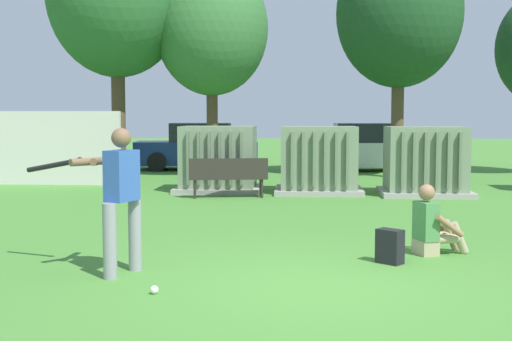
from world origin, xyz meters
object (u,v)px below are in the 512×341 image
at_px(transformer_west, 219,160).
at_px(park_bench, 228,175).
at_px(transformer_mid_east, 425,162).
at_px(backpack, 390,247).
at_px(transformer_mid_west, 319,161).
at_px(seated_spectator, 433,227).
at_px(parked_car_leftmost, 198,148).
at_px(parked_car_left_of_center, 363,149).
at_px(batter, 118,193).
at_px(sports_ball, 154,290).

xyz_separation_m(transformer_west, park_bench, (0.39, -1.30, -0.25)).
distance_m(transformer_mid_east, backpack, 7.72).
bearing_deg(transformer_west, backpack, -67.89).
bearing_deg(transformer_mid_west, seated_spectator, -79.01).
xyz_separation_m(park_bench, parked_car_leftmost, (-1.98, 8.02, 0.22)).
height_order(transformer_west, parked_car_left_of_center, same).
bearing_deg(batter, transformer_west, 89.44).
bearing_deg(seated_spectator, park_bench, 120.07).
height_order(transformer_mid_west, sports_ball, transformer_mid_west).
bearing_deg(seated_spectator, transformer_mid_west, 100.99).
bearing_deg(backpack, batter, -166.23).
height_order(transformer_west, backpack, transformer_west).
distance_m(batter, parked_car_left_of_center, 15.79).
bearing_deg(transformer_mid_east, backpack, -103.19).
xyz_separation_m(transformer_mid_west, transformer_mid_east, (2.50, -0.25, 0.00)).
xyz_separation_m(batter, backpack, (3.30, 0.81, -0.76)).
bearing_deg(backpack, sports_ball, -148.06).
xyz_separation_m(transformer_mid_west, backpack, (0.74, -7.74, -0.57)).
height_order(batter, seated_spectator, batter).
relative_size(sports_ball, seated_spectator, 0.09).
relative_size(batter, sports_ball, 19.33).
bearing_deg(sports_ball, parked_car_left_of_center, 77.43).
xyz_separation_m(backpack, parked_car_leftmost, (-4.81, 14.63, 0.54)).
relative_size(park_bench, backpack, 4.19).
bearing_deg(parked_car_leftmost, parked_car_left_of_center, -2.14).
bearing_deg(sports_ball, park_bench, 90.98).
xyz_separation_m(transformer_west, transformer_mid_west, (2.47, -0.17, 0.00)).
bearing_deg(transformer_west, transformer_mid_east, -4.76).
relative_size(sports_ball, parked_car_leftmost, 0.02).
height_order(transformer_mid_west, backpack, transformer_mid_west).
xyz_separation_m(sports_ball, backpack, (2.68, 1.67, 0.17)).
bearing_deg(batter, parked_car_leftmost, 95.58).
height_order(park_bench, sports_ball, park_bench).
bearing_deg(transformer_mid_west, backpack, -84.54).
bearing_deg(backpack, transformer_west, 112.11).
relative_size(transformer_mid_west, transformer_mid_east, 1.00).
distance_m(seated_spectator, parked_car_leftmost, 15.04).
xyz_separation_m(transformer_mid_west, parked_car_leftmost, (-4.07, 6.89, -0.04)).
bearing_deg(backpack, parked_car_leftmost, 108.20).
xyz_separation_m(transformer_mid_east, park_bench, (-4.58, -0.89, -0.25)).
height_order(park_bench, seated_spectator, seated_spectator).
xyz_separation_m(transformer_mid_west, seated_spectator, (1.38, -7.12, -0.41)).
distance_m(sports_ball, parked_car_leftmost, 16.45).
bearing_deg(park_bench, seated_spectator, -59.93).
xyz_separation_m(transformer_mid_east, parked_car_leftmost, (-6.57, 7.13, -0.04)).
relative_size(transformer_mid_east, backpack, 4.77).
xyz_separation_m(transformer_west, seated_spectator, (3.86, -7.29, -0.41)).
bearing_deg(sports_ball, seated_spectator, 34.56).
relative_size(batter, seated_spectator, 1.81).
distance_m(transformer_mid_east, park_bench, 4.67).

